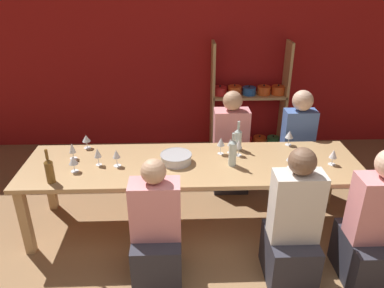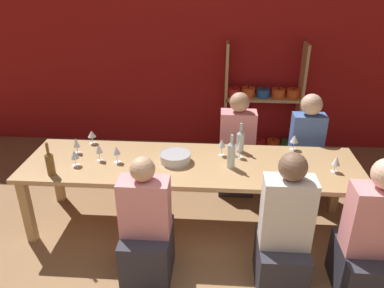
% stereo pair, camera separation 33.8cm
% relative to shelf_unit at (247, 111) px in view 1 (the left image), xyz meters
% --- Properties ---
extents(wall_back_red, '(8.80, 0.06, 2.70)m').
position_rel_shelf_unit_xyz_m(wall_back_red, '(-0.72, 0.20, 0.79)').
color(wall_back_red, '#A31919').
rests_on(wall_back_red, ground_plane).
extents(shelf_unit, '(1.05, 0.30, 1.52)m').
position_rel_shelf_unit_xyz_m(shelf_unit, '(0.00, 0.00, 0.00)').
color(shelf_unit, tan).
rests_on(shelf_unit, ground_plane).
extents(dining_table, '(3.18, 0.86, 0.72)m').
position_rel_shelf_unit_xyz_m(dining_table, '(-0.85, -1.82, 0.09)').
color(dining_table, tan).
rests_on(dining_table, ground_plane).
extents(mixing_bowl, '(0.30, 0.30, 0.09)m').
position_rel_shelf_unit_xyz_m(mixing_bowl, '(-1.00, -1.80, 0.21)').
color(mixing_bowl, '#B7BABC').
rests_on(mixing_bowl, dining_table).
extents(wine_bottle_green, '(0.07, 0.07, 0.31)m').
position_rel_shelf_unit_xyz_m(wine_bottle_green, '(-2.07, -2.12, 0.28)').
color(wine_bottle_green, brown).
rests_on(wine_bottle_green, dining_table).
extents(wine_bottle_dark, '(0.07, 0.07, 0.33)m').
position_rel_shelf_unit_xyz_m(wine_bottle_dark, '(-0.48, -1.87, 0.30)').
color(wine_bottle_dark, '#B2C6C1').
rests_on(wine_bottle_dark, dining_table).
extents(wine_bottle_amber, '(0.08, 0.08, 0.30)m').
position_rel_shelf_unit_xyz_m(wine_bottle_amber, '(-0.38, -1.54, 0.28)').
color(wine_bottle_amber, '#B2C6C1').
rests_on(wine_bottle_amber, dining_table).
extents(wine_glass_white_a, '(0.08, 0.08, 0.15)m').
position_rel_shelf_unit_xyz_m(wine_glass_white_a, '(0.05, -1.94, 0.27)').
color(wine_glass_white_a, white).
rests_on(wine_glass_white_a, dining_table).
extents(wine_glass_red_a, '(0.07, 0.07, 0.17)m').
position_rel_shelf_unit_xyz_m(wine_glass_red_a, '(-0.39, -1.68, 0.28)').
color(wine_glass_red_a, white).
rests_on(wine_glass_red_a, dining_table).
extents(wine_glass_red_b, '(0.07, 0.07, 0.15)m').
position_rel_shelf_unit_xyz_m(wine_glass_red_b, '(0.46, -1.90, 0.27)').
color(wine_glass_red_b, white).
rests_on(wine_glass_red_b, dining_table).
extents(wine_glass_red_c, '(0.08, 0.08, 0.18)m').
position_rel_shelf_unit_xyz_m(wine_glass_red_c, '(-1.19, -2.08, 0.29)').
color(wine_glass_red_c, white).
rests_on(wine_glass_red_c, dining_table).
extents(wine_glass_white_b, '(0.07, 0.07, 0.16)m').
position_rel_shelf_unit_xyz_m(wine_glass_white_b, '(-1.99, -1.69, 0.27)').
color(wine_glass_white_b, white).
rests_on(wine_glass_white_b, dining_table).
extents(wine_glass_red_d, '(0.08, 0.08, 0.15)m').
position_rel_shelf_unit_xyz_m(wine_glass_red_d, '(-1.91, -1.46, 0.27)').
color(wine_glass_red_d, white).
rests_on(wine_glass_red_d, dining_table).
extents(wine_glass_red_e, '(0.07, 0.07, 0.17)m').
position_rel_shelf_unit_xyz_m(wine_glass_red_e, '(-0.56, -1.64, 0.29)').
color(wine_glass_red_e, white).
rests_on(wine_glass_red_e, dining_table).
extents(wine_glass_white_c, '(0.08, 0.08, 0.15)m').
position_rel_shelf_unit_xyz_m(wine_glass_white_c, '(-1.92, -1.94, 0.27)').
color(wine_glass_white_c, white).
rests_on(wine_glass_white_c, dining_table).
extents(wine_glass_red_f, '(0.07, 0.07, 0.17)m').
position_rel_shelf_unit_xyz_m(wine_glass_red_f, '(-1.72, -1.83, 0.28)').
color(wine_glass_red_f, white).
rests_on(wine_glass_red_f, dining_table).
extents(wine_glass_empty_a, '(0.06, 0.06, 0.15)m').
position_rel_shelf_unit_xyz_m(wine_glass_empty_a, '(-0.46, -1.62, 0.27)').
color(wine_glass_empty_a, white).
rests_on(wine_glass_empty_a, dining_table).
extents(wine_glass_empty_b, '(0.08, 0.08, 0.16)m').
position_rel_shelf_unit_xyz_m(wine_glass_empty_b, '(0.17, -1.46, 0.28)').
color(wine_glass_empty_b, white).
rests_on(wine_glass_empty_b, dining_table).
extents(wine_glass_empty_c, '(0.07, 0.07, 0.17)m').
position_rel_shelf_unit_xyz_m(wine_glass_empty_c, '(-1.55, -1.85, 0.28)').
color(wine_glass_empty_c, white).
rests_on(wine_glass_empty_c, dining_table).
extents(person_near_a, '(0.42, 0.53, 1.21)m').
position_rel_shelf_unit_xyz_m(person_near_a, '(0.59, -2.58, -0.11)').
color(person_near_a, '#2D2D38').
rests_on(person_near_a, ground_plane).
extents(person_far_a, '(0.35, 0.43, 1.21)m').
position_rel_shelf_unit_xyz_m(person_far_a, '(0.37, -1.14, -0.09)').
color(person_far_a, '#2D2D38').
rests_on(person_far_a, ground_plane).
extents(person_near_b, '(0.39, 0.49, 1.14)m').
position_rel_shelf_unit_xyz_m(person_near_b, '(-1.16, -2.54, -0.14)').
color(person_near_b, '#2D2D38').
rests_on(person_near_b, ground_plane).
extents(person_far_b, '(0.40, 0.50, 1.18)m').
position_rel_shelf_unit_xyz_m(person_far_b, '(-0.37, -1.04, -0.12)').
color(person_far_b, '#2D2D38').
rests_on(person_far_b, ground_plane).
extents(person_near_c, '(0.39, 0.48, 1.22)m').
position_rel_shelf_unit_xyz_m(person_near_c, '(-0.06, -2.55, -0.11)').
color(person_near_c, '#2D2D38').
rests_on(person_near_c, ground_plane).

